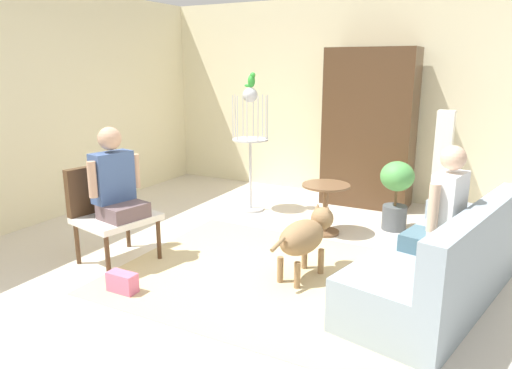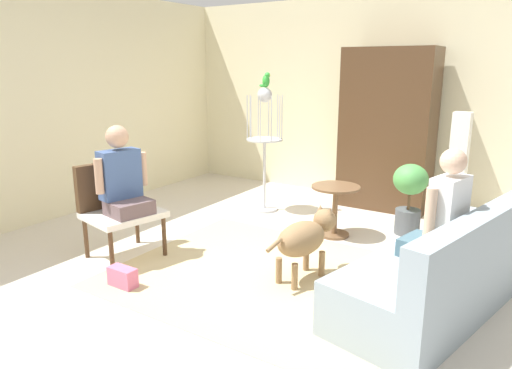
{
  "view_description": "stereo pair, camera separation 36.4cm",
  "coord_description": "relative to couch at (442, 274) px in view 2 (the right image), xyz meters",
  "views": [
    {
      "loc": [
        1.8,
        -3.78,
        1.88
      ],
      "look_at": [
        -0.08,
        -0.2,
        0.86
      ],
      "focal_mm": 33.37,
      "sensor_mm": 36.0,
      "label": 1
    },
    {
      "loc": [
        2.12,
        -3.6,
        1.88
      ],
      "look_at": [
        -0.08,
        -0.2,
        0.86
      ],
      "focal_mm": 33.37,
      "sensor_mm": 36.0,
      "label": 2
    }
  ],
  "objects": [
    {
      "name": "left_wall",
      "position": [
        -4.66,
        0.24,
        1.1
      ],
      "size": [
        0.12,
        6.47,
        2.81
      ],
      "primitive_type": "cube",
      "color": "beige",
      "rests_on": "ground"
    },
    {
      "name": "couch",
      "position": [
        0.0,
        0.0,
        0.0
      ],
      "size": [
        1.22,
        2.09,
        0.85
      ],
      "color": "#8EA0AD",
      "rests_on": "ground"
    },
    {
      "name": "back_wall",
      "position": [
        -1.48,
        2.94,
        1.1
      ],
      "size": [
        6.85,
        0.12,
        2.81
      ],
      "primitive_type": "cube",
      "color": "beige",
      "rests_on": "ground"
    },
    {
      "name": "bird_cage_stand",
      "position": [
        -2.58,
        1.52,
        0.63
      ],
      "size": [
        0.47,
        0.47,
        1.61
      ],
      "color": "silver",
      "rests_on": "ground"
    },
    {
      "name": "armchair",
      "position": [
        -3.02,
        -0.57,
        0.25
      ],
      "size": [
        0.74,
        0.79,
        0.94
      ],
      "color": "#4C331E",
      "rests_on": "ground"
    },
    {
      "name": "area_rug",
      "position": [
        -1.38,
        -0.22,
        -0.3
      ],
      "size": [
        2.84,
        2.25,
        0.01
      ],
      "primitive_type": "cube",
      "color": "#C6B284",
      "rests_on": "ground"
    },
    {
      "name": "potted_plant",
      "position": [
        -0.71,
        1.62,
        0.19
      ],
      "size": [
        0.38,
        0.38,
        0.81
      ],
      "color": "#4C5156",
      "rests_on": "ground"
    },
    {
      "name": "ground_plane",
      "position": [
        -1.48,
        -0.06,
        -0.3
      ],
      "size": [
        7.5,
        7.5,
        0.0
      ],
      "primitive_type": "plane",
      "color": "beige"
    },
    {
      "name": "round_end_table",
      "position": [
        -1.38,
        1.1,
        0.07
      ],
      "size": [
        0.54,
        0.54,
        0.58
      ],
      "color": "brown",
      "rests_on": "ground"
    },
    {
      "name": "column_lamp",
      "position": [
        -0.26,
        1.76,
        0.39
      ],
      "size": [
        0.2,
        0.2,
        1.4
      ],
      "color": "#4C4742",
      "rests_on": "ground"
    },
    {
      "name": "armoire_cabinet",
      "position": [
        -1.3,
        2.53,
        0.75
      ],
      "size": [
        1.16,
        0.56,
        2.11
      ],
      "primitive_type": "cube",
      "color": "#4C331E",
      "rests_on": "ground"
    },
    {
      "name": "dog",
      "position": [
        -1.16,
        -0.07,
        0.09
      ],
      "size": [
        0.41,
        0.88,
        0.62
      ],
      "color": "olive",
      "rests_on": "ground"
    },
    {
      "name": "handbag",
      "position": [
        -2.41,
        -1.08,
        -0.22
      ],
      "size": [
        0.26,
        0.12,
        0.17
      ],
      "primitive_type": "cube",
      "color": "#D8668C",
      "rests_on": "ground"
    },
    {
      "name": "person_on_couch",
      "position": [
        -0.04,
        -0.02,
        0.47
      ],
      "size": [
        0.47,
        0.49,
        0.88
      ],
      "color": "#405F6E"
    },
    {
      "name": "parrot",
      "position": [
        -2.56,
        1.52,
        1.39
      ],
      "size": [
        0.17,
        0.1,
        0.19
      ],
      "color": "green",
      "rests_on": "bird_cage_stand"
    },
    {
      "name": "person_on_armchair",
      "position": [
        -2.88,
        -0.6,
        0.52
      ],
      "size": [
        0.47,
        0.54,
        0.86
      ],
      "color": "#634F51"
    }
  ]
}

